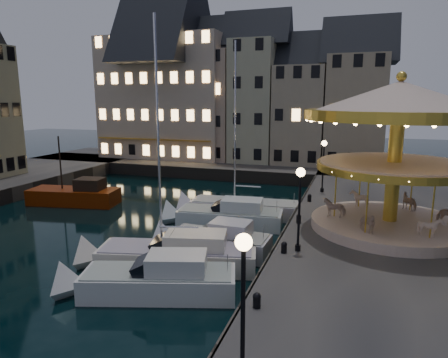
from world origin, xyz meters
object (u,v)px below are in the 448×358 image
(motorboat_b, at_px, (150,281))
(red_fishing_boat, at_px, (76,196))
(bollard_b, at_px, (284,247))
(motorboat_e, at_px, (224,216))
(carousel, at_px, (398,128))
(streetlamp_b, at_px, (300,197))
(bollard_d, at_px, (309,198))
(bollard_c, at_px, (299,218))
(motorboat_d, at_px, (213,241))
(streetlamp_a, at_px, (243,289))
(bollard_a, at_px, (257,300))
(motorboat_c, at_px, (170,255))
(motorboat_f, at_px, (237,208))
(streetlamp_c, at_px, (324,159))

(motorboat_b, distance_m, red_fishing_boat, 18.32)
(bollard_b, relative_size, red_fishing_boat, 0.07)
(motorboat_e, xyz_separation_m, carousel, (10.55, -1.47, 6.48))
(streetlamp_b, height_order, bollard_d, streetlamp_b)
(bollard_c, relative_size, motorboat_b, 0.07)
(streetlamp_b, relative_size, carousel, 0.41)
(bollard_c, relative_size, red_fishing_boat, 0.07)
(motorboat_d, bearing_deg, bollard_c, 33.20)
(motorboat_e, height_order, carousel, carousel)
(bollard_d, xyz_separation_m, red_fishing_boat, (-19.06, -1.99, -0.91))
(motorboat_e, bearing_deg, streetlamp_a, -69.93)
(motorboat_b, bearing_deg, streetlamp_a, -44.39)
(streetlamp_b, distance_m, bollard_d, 10.30)
(streetlamp_b, bearing_deg, bollard_c, 97.59)
(red_fishing_boat, bearing_deg, carousel, -7.05)
(motorboat_b, height_order, motorboat_d, same)
(motorboat_d, height_order, carousel, carousel)
(streetlamp_b, distance_m, bollard_a, 6.50)
(bollard_d, relative_size, motorboat_c, 0.05)
(motorboat_b, relative_size, carousel, 0.78)
(motorboat_e, distance_m, carousel, 12.46)
(streetlamp_a, bearing_deg, motorboat_f, 106.96)
(bollard_a, height_order, motorboat_d, motorboat_d)
(motorboat_d, bearing_deg, motorboat_f, 95.98)
(motorboat_e, xyz_separation_m, red_fishing_boat, (-13.64, 1.52, 0.05))
(bollard_b, xyz_separation_m, motorboat_d, (-4.47, 2.08, -0.97))
(bollard_a, bearing_deg, bollard_c, 90.00)
(motorboat_b, height_order, motorboat_f, motorboat_f)
(motorboat_f, bearing_deg, streetlamp_a, -73.04)
(bollard_b, xyz_separation_m, motorboat_e, (-5.42, 6.99, -0.96))
(bollard_d, height_order, motorboat_b, motorboat_b)
(carousel, bearing_deg, red_fishing_boat, 172.95)
(motorboat_c, xyz_separation_m, motorboat_e, (0.42, 7.66, -0.04))
(streetlamp_a, distance_m, bollard_c, 14.71)
(bollard_b, distance_m, bollard_d, 10.50)
(bollard_c, relative_size, motorboat_c, 0.05)
(streetlamp_a, bearing_deg, motorboat_c, 126.12)
(motorboat_c, xyz_separation_m, carousel, (10.96, 6.20, 6.44))
(bollard_a, relative_size, motorboat_e, 0.07)
(streetlamp_a, distance_m, motorboat_c, 11.43)
(bollard_a, relative_size, bollard_b, 1.00)
(streetlamp_b, bearing_deg, streetlamp_c, 90.00)
(bollard_c, distance_m, bollard_d, 5.50)
(carousel, bearing_deg, streetlamp_b, -131.99)
(bollard_b, relative_size, motorboat_f, 0.05)
(motorboat_b, distance_m, motorboat_d, 5.81)
(motorboat_b, distance_m, motorboat_f, 13.39)
(bollard_c, relative_size, carousel, 0.06)
(streetlamp_a, distance_m, motorboat_d, 13.08)
(bollard_b, height_order, carousel, carousel)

